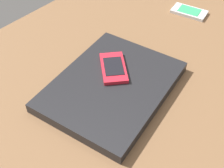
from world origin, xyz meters
TOP-DOWN VIEW (x-y plane):
  - desk_surface at (0.00, 0.00)cm, footprint 120.00×80.00cm
  - laptop_closed at (7.09, 2.13)cm, footprint 34.94×28.35cm
  - cell_phone_on_laptop at (3.34, -0.52)cm, footprint 11.54×11.80cm
  - cell_phone_on_desk at (-35.05, -0.79)cm, footprint 7.47×11.58cm

SIDE VIEW (x-z plane):
  - desk_surface at x=0.00cm, z-range 0.00..3.00cm
  - cell_phone_on_desk at x=-35.05cm, z-range 2.97..4.08cm
  - laptop_closed at x=7.09cm, z-range 3.00..5.55cm
  - cell_phone_on_laptop at x=3.34cm, z-range 5.52..6.63cm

